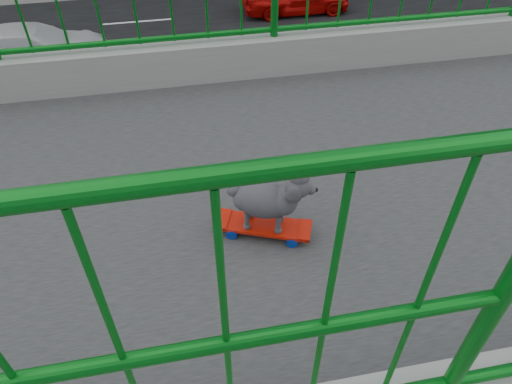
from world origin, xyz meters
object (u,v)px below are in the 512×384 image
Objects in this scene: car_1 at (11,159)px; poodle at (269,198)px; car_0 at (251,211)px; skateboard at (264,227)px; car_3 at (34,48)px.

poodle is at bearing 27.72° from car_1.
car_0 reaches higher than car_1.
skateboard is 0.12× the size of car_0.
skateboard reaches higher than car_0.
car_3 is at bearing -140.51° from poodle.
poodle is at bearing -9.27° from car_0.
poodle reaches higher than car_3.
car_3 is (-15.91, -5.21, -6.26)m from skateboard.
skateboard is at bearing -9.48° from car_0.
poodle is 0.08× the size of car_3.
car_0 is (-6.31, 1.03, -6.55)m from poodle.
skateboard is 0.22m from poodle.
car_1 is at bearing -130.99° from poodle.
car_0 is at bearing 62.04° from car_1.
poodle reaches higher than car_0.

